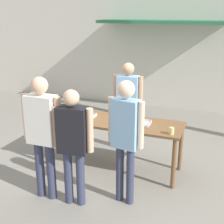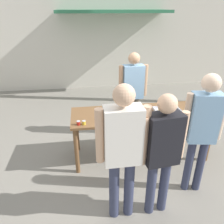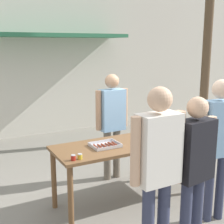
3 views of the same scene
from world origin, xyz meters
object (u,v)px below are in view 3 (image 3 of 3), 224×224
(food_tray_buns, at_px, (163,135))
(beer_cup, at_px, (209,132))
(condiment_jar_mustard, at_px, (73,158))
(utility_pole, at_px, (209,7))
(food_tray_sausages, at_px, (105,145))
(condiment_jar_ketchup, at_px, (80,156))
(person_customer_waiting_in_line, at_px, (194,161))
(person_customer_with_cup, at_px, (218,137))
(person_server_behind_table, at_px, (112,117))
(person_customer_holding_hotdog, at_px, (158,161))

(food_tray_buns, relative_size, beer_cup, 4.05)
(condiment_jar_mustard, distance_m, utility_pole, 5.27)
(utility_pole, bearing_deg, condiment_jar_mustard, -151.93)
(beer_cup, bearing_deg, food_tray_sausages, 170.68)
(condiment_jar_ketchup, bearing_deg, person_customer_waiting_in_line, -46.33)
(food_tray_buns, xyz_separation_m, person_customer_with_cup, (0.12, -0.92, 0.21))
(person_server_behind_table, xyz_separation_m, utility_pole, (3.16, 1.19, 1.98))
(food_tray_sausages, height_order, food_tray_buns, food_tray_buns)
(beer_cup, xyz_separation_m, person_customer_with_cup, (-0.51, -0.66, 0.17))
(condiment_jar_ketchup, relative_size, utility_pole, 0.01)
(food_tray_buns, xyz_separation_m, person_server_behind_table, (-0.42, 0.81, 0.15))
(condiment_jar_ketchup, relative_size, person_server_behind_table, 0.04)
(food_tray_buns, height_order, person_customer_waiting_in_line, person_customer_waiting_in_line)
(person_customer_with_cup, distance_m, person_customer_waiting_in_line, 0.73)
(beer_cup, distance_m, person_customer_with_cup, 0.85)
(person_customer_waiting_in_line, height_order, utility_pole, utility_pole)
(person_customer_holding_hotdog, relative_size, person_customer_waiting_in_line, 1.08)
(beer_cup, distance_m, person_customer_holding_hotdog, 1.91)
(condiment_jar_mustard, xyz_separation_m, person_server_behind_table, (1.10, 1.08, 0.14))
(person_customer_holding_hotdog, height_order, utility_pole, utility_pole)
(person_server_behind_table, distance_m, person_customer_waiting_in_line, 2.03)
(food_tray_sausages, relative_size, beer_cup, 3.37)
(beer_cup, bearing_deg, utility_pole, 47.05)
(food_tray_sausages, height_order, person_customer_holding_hotdog, person_customer_holding_hotdog)
(food_tray_buns, height_order, beer_cup, beer_cup)
(food_tray_buns, distance_m, person_customer_holding_hotdog, 1.60)
(food_tray_sausages, relative_size, condiment_jar_ketchup, 5.63)
(person_customer_waiting_in_line, bearing_deg, person_customer_holding_hotdog, -6.92)
(condiment_jar_mustard, xyz_separation_m, beer_cup, (2.15, 0.01, 0.02))
(condiment_jar_ketchup, height_order, person_customer_with_cup, person_customer_with_cup)
(condiment_jar_mustard, bearing_deg, utility_pole, 28.07)
(food_tray_sausages, height_order, beer_cup, beer_cup)
(beer_cup, height_order, person_customer_with_cup, person_customer_with_cup)
(condiment_jar_ketchup, height_order, person_server_behind_table, person_server_behind_table)
(person_customer_with_cup, relative_size, utility_pole, 0.31)
(condiment_jar_ketchup, bearing_deg, food_tray_sausages, 30.01)
(person_server_behind_table, xyz_separation_m, person_customer_holding_hotdog, (-0.59, -2.03, 0.05))
(person_customer_waiting_in_line, distance_m, utility_pole, 5.01)
(person_server_behind_table, height_order, person_customer_with_cup, person_customer_with_cup)
(utility_pole, bearing_deg, beer_cup, -132.95)
(food_tray_sausages, distance_m, condiment_jar_mustard, 0.62)
(condiment_jar_mustard, relative_size, person_customer_waiting_in_line, 0.04)
(person_customer_with_cup, bearing_deg, utility_pole, -122.97)
(person_customer_with_cup, bearing_deg, beer_cup, -119.03)
(person_server_behind_table, relative_size, person_customer_with_cup, 0.97)
(food_tray_buns, bearing_deg, condiment_jar_ketchup, -169.12)
(beer_cup, xyz_separation_m, utility_pole, (2.10, 2.26, 2.09))
(person_customer_with_cup, xyz_separation_m, person_customer_waiting_in_line, (-0.66, -0.30, -0.09))
(beer_cup, bearing_deg, person_customer_with_cup, -127.95)
(person_customer_waiting_in_line, bearing_deg, condiment_jar_mustard, -50.88)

